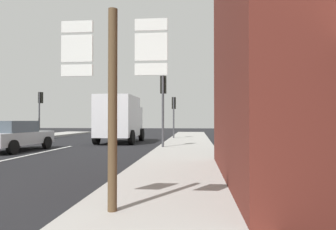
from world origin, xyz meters
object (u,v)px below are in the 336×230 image
at_px(traffic_light_far_right, 174,108).
at_px(traffic_light_far_left, 40,104).
at_px(route_sign_post, 113,94).
at_px(sedan_far, 14,135).
at_px(delivery_truck, 120,118).
at_px(traffic_light_near_right, 163,95).

xyz_separation_m(traffic_light_far_right, traffic_light_far_left, (-10.95, 0.36, 0.38)).
xyz_separation_m(route_sign_post, traffic_light_far_right, (-0.39, 18.58, 0.52)).
xyz_separation_m(sedan_far, traffic_light_far_left, (-3.83, 9.56, 2.04)).
bearing_deg(delivery_truck, route_sign_post, -76.11).
xyz_separation_m(sedan_far, traffic_light_near_right, (7.12, 1.51, 2.04)).
height_order(sedan_far, traffic_light_far_right, traffic_light_far_right).
xyz_separation_m(route_sign_post, traffic_light_near_right, (-0.39, 10.89, 0.89)).
bearing_deg(delivery_truck, traffic_light_far_right, 46.64).
distance_m(traffic_light_near_right, traffic_light_far_left, 13.59).
bearing_deg(route_sign_post, traffic_light_near_right, 92.07).
xyz_separation_m(traffic_light_near_right, traffic_light_far_left, (-10.95, 8.05, 0.00)).
distance_m(sedan_far, route_sign_post, 12.07).
bearing_deg(sedan_far, route_sign_post, -51.31).
height_order(route_sign_post, traffic_light_far_left, traffic_light_far_left).
bearing_deg(traffic_light_far_right, route_sign_post, -88.79).
distance_m(traffic_light_near_right, traffic_light_far_right, 7.70).
height_order(sedan_far, traffic_light_far_left, traffic_light_far_left).
xyz_separation_m(delivery_truck, traffic_light_far_right, (3.33, 3.53, 0.78)).
distance_m(sedan_far, delivery_truck, 6.88).
bearing_deg(traffic_light_far_left, traffic_light_near_right, -36.34).
bearing_deg(traffic_light_far_left, sedan_far, -68.17).
relative_size(route_sign_post, traffic_light_far_left, 0.84).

